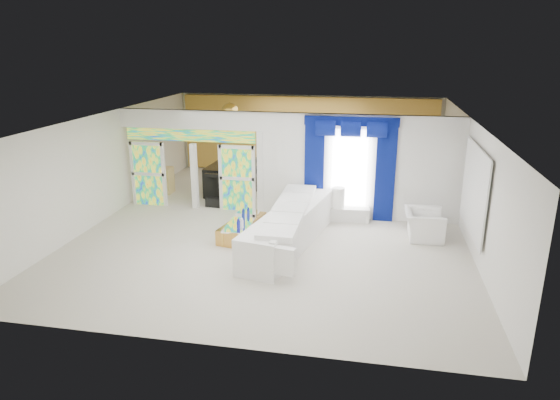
% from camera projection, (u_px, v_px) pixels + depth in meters
% --- Properties ---
extents(floor, '(12.00, 12.00, 0.00)m').
position_uv_depth(floor, '(278.00, 224.00, 14.02)').
color(floor, '#B7AF9E').
rests_on(floor, ground).
extents(dividing_wall, '(5.70, 0.18, 3.00)m').
position_uv_depth(dividing_wall, '(359.00, 167.00, 14.12)').
color(dividing_wall, white).
rests_on(dividing_wall, ground).
extents(dividing_header, '(4.30, 0.18, 0.55)m').
position_uv_depth(dividing_header, '(189.00, 119.00, 14.65)').
color(dividing_header, white).
rests_on(dividing_header, dividing_wall).
extents(stained_panel_left, '(0.95, 0.04, 2.00)m').
position_uv_depth(stained_panel_left, '(148.00, 174.00, 15.42)').
color(stained_panel_left, '#994C3F').
rests_on(stained_panel_left, ground).
extents(stained_panel_right, '(0.95, 0.04, 2.00)m').
position_uv_depth(stained_panel_right, '(237.00, 178.00, 14.91)').
color(stained_panel_right, '#994C3F').
rests_on(stained_panel_right, ground).
extents(stained_transom, '(4.00, 0.05, 0.35)m').
position_uv_depth(stained_transom, '(190.00, 135.00, 14.79)').
color(stained_transom, '#994C3F').
rests_on(stained_transom, dividing_header).
extents(window_pane, '(1.00, 0.02, 2.30)m').
position_uv_depth(window_pane, '(349.00, 170.00, 14.09)').
color(window_pane, white).
rests_on(window_pane, dividing_wall).
extents(blue_drape_left, '(0.55, 0.10, 2.80)m').
position_uv_depth(blue_drape_left, '(314.00, 170.00, 14.25)').
color(blue_drape_left, '#030B4A').
rests_on(blue_drape_left, ground).
extents(blue_drape_right, '(0.55, 0.10, 2.80)m').
position_uv_depth(blue_drape_right, '(385.00, 173.00, 13.89)').
color(blue_drape_right, '#030B4A').
rests_on(blue_drape_right, ground).
extents(blue_pelmet, '(2.60, 0.12, 0.25)m').
position_uv_depth(blue_pelmet, '(351.00, 121.00, 13.65)').
color(blue_pelmet, '#030B4A').
rests_on(blue_pelmet, dividing_wall).
extents(wall_mirror, '(0.04, 2.70, 1.90)m').
position_uv_depth(wall_mirror, '(475.00, 190.00, 11.73)').
color(wall_mirror, white).
rests_on(wall_mirror, ground).
extents(gold_curtains, '(9.70, 0.12, 2.90)m').
position_uv_depth(gold_curtains, '(307.00, 135.00, 19.10)').
color(gold_curtains, '#BC812D').
rests_on(gold_curtains, ground).
extents(white_sofa, '(1.84, 4.63, 0.86)m').
position_uv_depth(white_sofa, '(291.00, 227.00, 12.55)').
color(white_sofa, white).
rests_on(white_sofa, ground).
extents(coffee_table, '(0.95, 1.90, 0.40)m').
position_uv_depth(coffee_table, '(242.00, 228.00, 13.14)').
color(coffee_table, '#C28C3C').
rests_on(coffee_table, ground).
extents(console_table, '(1.20, 0.47, 0.39)m').
position_uv_depth(console_table, '(348.00, 214.00, 14.22)').
color(console_table, silver).
rests_on(console_table, ground).
extents(table_lamp, '(0.36, 0.36, 0.58)m').
position_uv_depth(table_lamp, '(338.00, 197.00, 14.13)').
color(table_lamp, white).
rests_on(table_lamp, console_table).
extents(armchair, '(0.99, 1.13, 0.73)m').
position_uv_depth(armchair, '(424.00, 225.00, 12.93)').
color(armchair, white).
rests_on(armchair, ground).
extents(grand_piano, '(1.56, 2.00, 0.98)m').
position_uv_depth(grand_piano, '(234.00, 178.00, 16.89)').
color(grand_piano, black).
rests_on(grand_piano, ground).
extents(piano_bench, '(0.85, 0.37, 0.28)m').
position_uv_depth(piano_bench, '(220.00, 202.00, 15.49)').
color(piano_bench, black).
rests_on(piano_bench, ground).
extents(tv_console, '(0.61, 0.55, 0.88)m').
position_uv_depth(tv_console, '(163.00, 180.00, 16.84)').
color(tv_console, tan).
rests_on(tv_console, ground).
extents(chandelier, '(0.60, 0.60, 0.60)m').
position_uv_depth(chandelier, '(230.00, 112.00, 16.82)').
color(chandelier, gold).
rests_on(chandelier, ceiling).
extents(decanters, '(0.19, 1.09, 0.30)m').
position_uv_depth(decanters, '(243.00, 218.00, 13.01)').
color(decanters, white).
rests_on(decanters, coffee_table).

